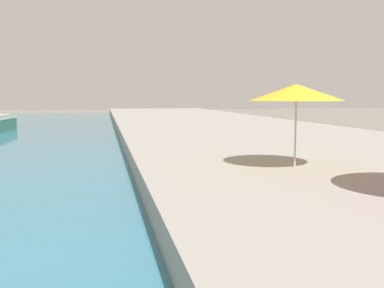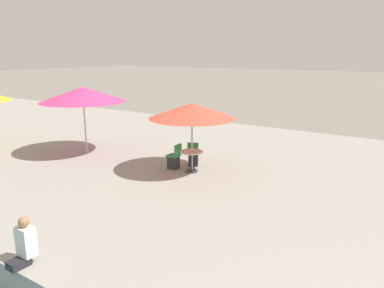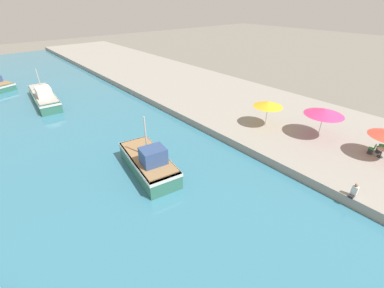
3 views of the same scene
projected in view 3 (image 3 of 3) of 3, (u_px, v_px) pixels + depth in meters
name	position (u px, v px, depth m)	size (l,w,h in m)	color
quay_promenade	(173.00, 80.00, 41.22)	(16.00, 90.00, 0.76)	gray
fishing_boat_mid	(149.00, 162.00, 19.77)	(3.48, 6.83, 4.70)	#33705B
fishing_boat_far	(44.00, 97.00, 32.99)	(3.09, 10.19, 4.34)	#33705B
cafe_umbrella_white	(325.00, 112.00, 22.74)	(3.42, 3.42, 2.73)	#B7B7B7
cafe_umbrella_striped	(268.00, 104.00, 24.78)	(2.85, 2.85, 2.54)	#B7B7B7
cafe_table	(382.00, 151.00, 20.53)	(0.80, 0.80, 0.74)	#333338
cafe_chair_left	(379.00, 149.00, 21.22)	(0.57, 0.56, 0.91)	#2D2D33
cafe_chair_right	(371.00, 150.00, 21.09)	(0.43, 0.45, 0.91)	#2D2D33
person_at_quay	(354.00, 191.00, 16.51)	(0.53, 0.36, 0.98)	#232328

